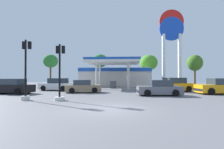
% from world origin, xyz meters
% --- Properties ---
extents(ground_plane, '(90.00, 90.00, 0.00)m').
position_xyz_m(ground_plane, '(0.00, 0.00, 0.00)').
color(ground_plane, slate).
rests_on(ground_plane, ground).
extents(gas_station, '(12.83, 13.53, 4.43)m').
position_xyz_m(gas_station, '(-0.80, 23.76, 1.96)').
color(gas_station, beige).
rests_on(gas_station, ground).
extents(station_pole_sign, '(3.56, 0.56, 11.78)m').
position_xyz_m(station_pole_sign, '(7.94, 17.56, 7.37)').
color(station_pole_sign, white).
rests_on(station_pole_sign, ground).
extents(car_0, '(4.62, 2.36, 1.60)m').
position_xyz_m(car_0, '(10.55, 9.21, 0.72)').
color(car_0, black).
rests_on(car_0, ground).
extents(car_1, '(4.22, 2.69, 1.40)m').
position_xyz_m(car_1, '(-3.77, 10.10, 0.64)').
color(car_1, black).
rests_on(car_1, ground).
extents(car_2, '(4.50, 2.32, 1.55)m').
position_xyz_m(car_2, '(-10.74, 8.17, 0.70)').
color(car_2, black).
rests_on(car_2, ground).
extents(car_3, '(4.95, 3.10, 1.65)m').
position_xyz_m(car_3, '(6.73, 12.15, 0.75)').
color(car_3, black).
rests_on(car_3, ground).
extents(car_4, '(4.17, 2.08, 1.45)m').
position_xyz_m(car_4, '(4.15, 7.35, 0.66)').
color(car_4, black).
rests_on(car_4, ground).
extents(car_5, '(4.64, 2.57, 1.57)m').
position_xyz_m(car_5, '(-7.67, 12.76, 0.71)').
color(car_5, black).
rests_on(car_5, ground).
extents(traffic_signal_0, '(0.65, 0.67, 4.53)m').
position_xyz_m(traffic_signal_0, '(-6.52, 3.24, 1.82)').
color(traffic_signal_0, silver).
rests_on(traffic_signal_0, ground).
extents(traffic_signal_1, '(0.76, 0.76, 4.17)m').
position_xyz_m(traffic_signal_1, '(-3.92, 3.26, 1.53)').
color(traffic_signal_1, silver).
rests_on(traffic_signal_1, ground).
extents(tree_0, '(3.12, 3.12, 6.54)m').
position_xyz_m(tree_0, '(-14.85, 28.03, 5.07)').
color(tree_0, brown).
rests_on(tree_0, ground).
extents(tree_1, '(3.24, 3.24, 6.43)m').
position_xyz_m(tree_1, '(-4.11, 27.26, 5.04)').
color(tree_1, brown).
rests_on(tree_1, ground).
extents(tree_2, '(3.81, 3.81, 6.54)m').
position_xyz_m(tree_2, '(6.28, 30.05, 4.83)').
color(tree_2, brown).
rests_on(tree_2, ground).
extents(tree_3, '(3.04, 3.04, 6.14)m').
position_xyz_m(tree_3, '(14.99, 27.27, 4.49)').
color(tree_3, brown).
rests_on(tree_3, ground).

